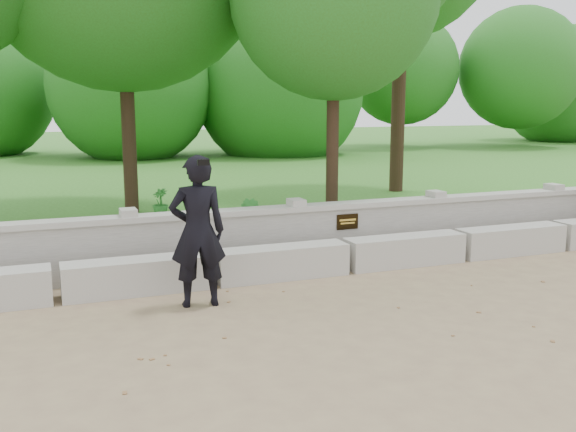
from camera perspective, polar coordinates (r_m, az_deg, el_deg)
name	(u,v)px	position (r m, az deg, el deg)	size (l,w,h in m)	color
ground	(416,309)	(7.92, 11.32, -8.12)	(80.00, 80.00, 0.00)	#8D7B56
lawn	(177,176)	(20.85, -9.85, 3.53)	(40.00, 22.00, 0.25)	#2D611C
concrete_bench	(346,256)	(9.44, 5.16, -3.57)	(11.90, 0.45, 0.45)	beige
parapet_wall	(326,231)	(10.01, 3.39, -1.37)	(12.50, 0.35, 0.90)	#B1AFA7
man_main	(198,231)	(7.75, -8.03, -1.36)	(0.72, 0.64, 1.84)	black
shrub_b	(252,220)	(10.27, -3.21, -0.37)	(0.37, 0.30, 0.67)	#267026
shrub_c	(501,206)	(12.68, 18.42, 0.82)	(0.49, 0.42, 0.54)	#267026
shrub_d	(160,202)	(12.77, -11.29, 1.20)	(0.30, 0.27, 0.54)	#267026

